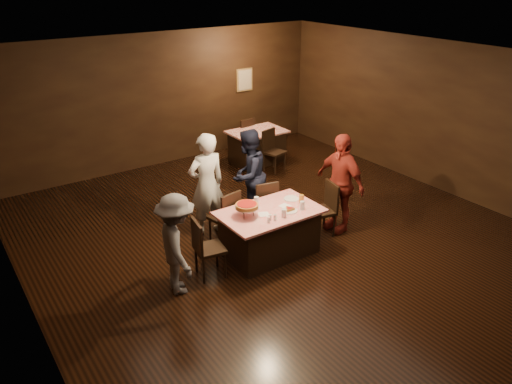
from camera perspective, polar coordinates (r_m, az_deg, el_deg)
room at (r=7.45m, az=5.65°, el=7.49°), size 10.00×10.04×3.02m
main_table at (r=8.05m, az=1.55°, el=-4.62°), size 1.60×1.00×0.77m
back_table at (r=11.85m, az=0.11°, el=5.22°), size 1.30×0.90×0.77m
chair_far_left at (r=8.37m, az=-3.69°, el=-2.77°), size 0.49×0.49×0.95m
chair_far_right at (r=8.76m, az=0.78°, el=-1.41°), size 0.50×0.50×0.95m
chair_end_left at (r=7.49m, az=-5.30°, el=-6.34°), size 0.48×0.48×0.95m
chair_end_right at (r=8.63m, az=7.47°, el=-2.03°), size 0.50×0.50×0.95m
chair_back_near at (r=11.28m, az=2.14°, el=4.68°), size 0.51×0.51×0.95m
chair_back_far at (r=12.29m, az=-1.50°, el=6.38°), size 0.46×0.46×0.95m
diner_white_jacket at (r=8.48m, az=-5.67°, el=0.82°), size 0.68×0.45×1.83m
diner_navy_hoodie at (r=9.00m, az=-0.91°, el=1.95°), size 1.02×0.93×1.70m
diner_grey_knit at (r=7.08m, az=-9.03°, el=-5.94°), size 0.75×1.07×1.51m
diner_red_shirt at (r=8.71m, az=9.55°, el=1.05°), size 0.49×1.06×1.77m
pizza_stand at (r=7.62m, az=-1.05°, el=-1.59°), size 0.38×0.38×0.22m
plate_with_slice at (r=7.87m, az=3.83°, el=-2.02°), size 0.25×0.25×0.06m
plate_empty at (r=8.28m, az=4.05°, el=-0.76°), size 0.25×0.25×0.01m
glass_front_left at (r=7.65m, az=3.22°, el=-2.44°), size 0.08×0.08×0.14m
glass_front_right at (r=7.91m, az=5.29°, el=-1.55°), size 0.08×0.08×0.14m
glass_amber at (r=8.14m, az=5.21°, el=-0.77°), size 0.08×0.08×0.14m
glass_back at (r=8.03m, az=0.04°, el=-1.03°), size 0.08×0.08×0.14m
condiments at (r=7.55m, az=1.75°, el=-2.99°), size 0.17×0.10×0.09m
napkin_center at (r=8.03m, az=3.31°, el=-1.60°), size 0.19×0.19×0.01m
napkin_left at (r=7.75m, az=0.91°, el=-2.57°), size 0.21×0.21×0.01m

